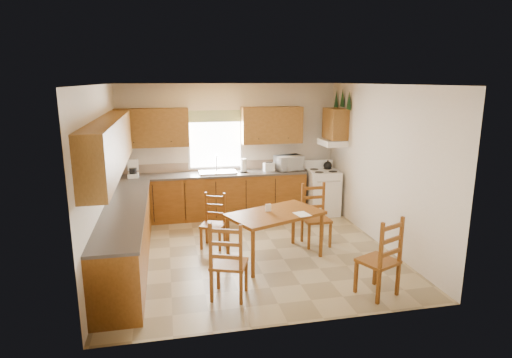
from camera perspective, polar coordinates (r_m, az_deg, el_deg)
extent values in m
plane|color=tan|center=(7.19, -0.68, -9.55)|extent=(4.50, 4.50, 0.00)
plane|color=#A06D23|center=(6.64, -0.75, 12.50)|extent=(4.50, 4.50, 0.00)
plane|color=beige|center=(6.73, -19.85, 0.13)|extent=(4.50, 4.50, 0.00)
plane|color=beige|center=(7.55, 16.30, 1.72)|extent=(4.50, 4.50, 0.00)
plane|color=beige|center=(8.97, -3.53, 3.96)|extent=(4.50, 4.50, 0.00)
plane|color=beige|center=(4.67, 4.71, -4.63)|extent=(4.50, 4.50, 0.00)
cube|color=brown|center=(8.82, -5.57, -2.28)|extent=(3.75, 0.60, 0.88)
cube|color=brown|center=(6.80, -16.90, -7.52)|extent=(0.60, 3.60, 0.88)
cube|color=#49433E|center=(8.71, -5.64, 0.64)|extent=(3.75, 0.63, 0.04)
cube|color=#49433E|center=(6.66, -17.16, -3.80)|extent=(0.63, 3.60, 0.04)
cube|color=gray|center=(8.97, -5.86, 1.72)|extent=(3.75, 0.01, 0.18)
cube|color=brown|center=(8.65, -13.68, 6.66)|extent=(1.41, 0.33, 0.75)
cube|color=brown|center=(8.91, 2.12, 7.19)|extent=(1.25, 0.33, 0.75)
cube|color=brown|center=(6.47, -18.92, 4.27)|extent=(0.33, 3.60, 0.75)
cube|color=brown|center=(8.87, 10.53, 7.25)|extent=(0.33, 0.62, 0.62)
cube|color=white|center=(8.90, 10.13, 4.82)|extent=(0.44, 0.62, 0.12)
cube|color=white|center=(8.87, -5.45, 5.13)|extent=(1.13, 0.02, 1.18)
cube|color=white|center=(8.86, -5.44, 5.13)|extent=(1.05, 0.01, 1.10)
cube|color=#4A733B|center=(8.79, -5.50, 8.34)|extent=(1.19, 0.01, 0.24)
cube|color=silver|center=(8.71, -5.16, 0.92)|extent=(0.75, 0.45, 0.04)
cone|color=#194020|center=(8.60, 12.29, 10.21)|extent=(0.22, 0.22, 0.36)
cone|color=#194020|center=(8.89, 11.46, 10.59)|extent=(0.22, 0.22, 0.36)
cone|color=#194020|center=(9.18, 10.65, 10.44)|extent=(0.22, 0.22, 0.36)
cube|color=white|center=(9.10, 8.88, -1.81)|extent=(0.64, 0.66, 0.91)
cube|color=white|center=(8.60, -16.09, 1.40)|extent=(0.27, 0.31, 0.37)
cylinder|color=white|center=(8.74, -1.67, 1.81)|extent=(0.15, 0.15, 0.28)
cube|color=white|center=(8.85, 1.73, 1.61)|extent=(0.23, 0.17, 0.18)
imported|color=white|center=(8.97, 4.42, 2.16)|extent=(0.58, 0.47, 0.31)
cube|color=brown|center=(6.76, 2.56, -7.59)|extent=(1.63, 1.30, 0.77)
cube|color=brown|center=(5.59, -3.63, -10.57)|extent=(0.56, 0.55, 1.05)
cube|color=brown|center=(5.86, 15.99, -9.83)|extent=(0.58, 0.57, 1.07)
cube|color=brown|center=(7.24, -5.79, -5.66)|extent=(0.49, 0.48, 0.90)
cube|color=brown|center=(7.36, 8.05, -4.84)|extent=(0.44, 0.42, 1.04)
cube|color=white|center=(6.59, 6.17, -4.68)|extent=(0.25, 0.30, 0.00)
cube|color=white|center=(6.68, 1.64, -3.84)|extent=(0.09, 0.02, 0.12)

